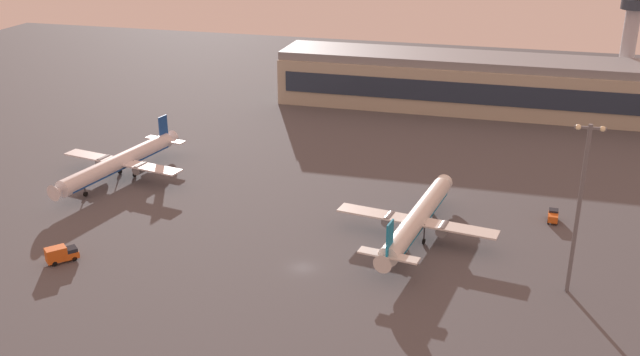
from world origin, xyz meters
TOP-DOWN VIEW (x-y plane):
  - ground_plane at (0.00, 0.00)m, footprint 416.00×416.00m
  - terminal_building at (32.57, 110.95)m, footprint 140.80×22.40m
  - control_tower at (66.29, 126.03)m, footprint 8.00×8.00m
  - airplane_mid_apron at (17.94, 17.38)m, footprint 31.91×40.84m
  - airplane_near_gate at (-53.54, 30.36)m, footprint 32.28×41.26m
  - baggage_tractor at (44.00, 32.27)m, footprint 2.20×4.24m
  - catering_truck at (-43.23, -9.39)m, footprint 5.52×5.78m
  - apron_light_central at (45.62, 4.06)m, footprint 4.80×0.90m

SIDE VIEW (x-z plane):
  - ground_plane at x=0.00m, z-range 0.00..0.00m
  - baggage_tractor at x=44.00m, z-range 0.05..2.30m
  - catering_truck at x=-43.23m, z-range 0.05..3.10m
  - airplane_mid_apron at x=17.94m, z-range -1.28..9.21m
  - airplane_near_gate at x=-53.54m, z-range -1.30..9.34m
  - terminal_building at x=32.57m, z-range -0.11..16.29m
  - apron_light_central at x=45.62m, z-range 1.89..31.54m
  - control_tower at x=66.29m, z-range 2.98..41.32m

